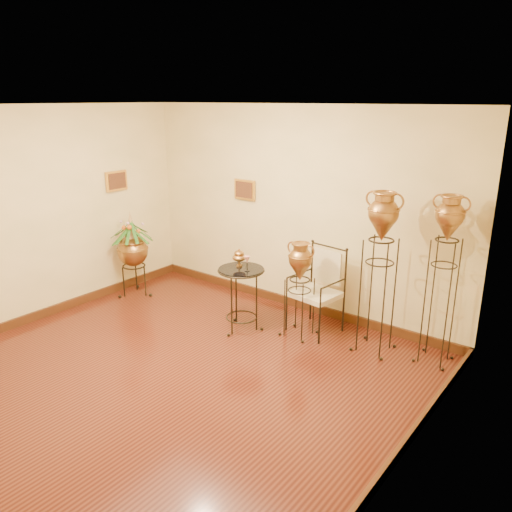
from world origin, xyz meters
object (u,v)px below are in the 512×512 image
Objects in this scene: amphora_mid at (379,272)px; side_table at (241,298)px; planter_urn at (133,248)px; armchair at (316,291)px; amphora_tall at (442,279)px.

side_table is at bearing -161.29° from amphora_mid.
planter_urn reaches higher than side_table.
side_table is at bearing 1.17° from planter_urn.
planter_urn is at bearing -161.13° from armchair.
amphora_tall is 1.47× the size of planter_urn.
armchair is (2.82, 0.58, -0.19)m from planter_urn.
armchair is 0.95m from side_table.
amphora_tall is 0.68m from amphora_mid.
planter_urn is (-4.30, -0.75, -0.25)m from amphora_tall.
side_table is (-1.59, -0.54, -0.54)m from amphora_mid.
planter_urn is 2.08m from side_table.
armchair is 1.04× the size of side_table.
planter_urn is 1.26× the size of side_table.
amphora_mid is at bearing 9.04° from planter_urn.
armchair reaches higher than side_table.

